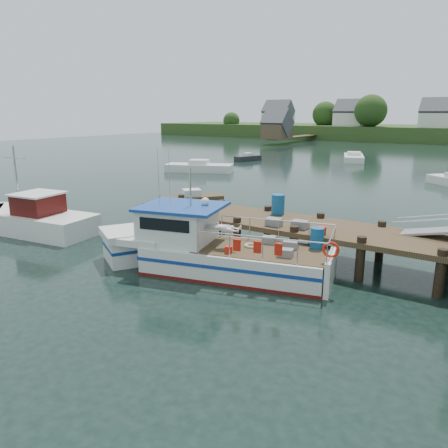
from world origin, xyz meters
The scene contains 8 objects.
ground_plane centered at (0.00, 0.00, 0.00)m, with size 160.00×160.00×0.00m, color black.
dock centered at (6.51, 0.01, 2.24)m, with size 16.60×3.00×4.78m.
lobster_boat centered at (-0.52, -3.33, 0.81)m, with size 9.28×4.58×4.47m.
work_boat centered at (-11.00, -3.85, 0.66)m, with size 7.95×3.30×4.15m.
moored_rowboat centered at (-7.85, 5.17, 0.41)m, with size 3.39×3.74×1.10m.
moored_a centered at (-17.32, 18.52, 0.44)m, with size 6.82×4.59×1.19m.
moored_d centered at (-7.84, 36.81, 0.40)m, with size 4.16×6.76×1.09m.
moored_e centered at (-18.45, 29.77, 0.35)m, with size 2.15×3.65×0.95m.
Camera 1 is at (8.50, -15.71, 5.69)m, focal length 35.00 mm.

